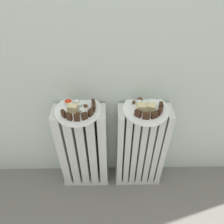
# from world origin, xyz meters

# --- Properties ---
(ground_plane) EXTENTS (6.00, 6.00, 0.00)m
(ground_plane) POSITION_xyz_m (0.00, 0.00, 0.00)
(ground_plane) COLOR slate
(radiator_left) EXTENTS (0.29, 0.12, 0.60)m
(radiator_left) POSITION_xyz_m (-0.17, 0.28, 0.29)
(radiator_left) COLOR silver
(radiator_left) RESTS_ON ground_plane
(radiator_right) EXTENTS (0.29, 0.12, 0.60)m
(radiator_right) POSITION_xyz_m (0.17, 0.28, 0.29)
(radiator_right) COLOR silver
(radiator_right) RESTS_ON ground_plane
(plate_left) EXTENTS (0.23, 0.23, 0.01)m
(plate_left) POSITION_xyz_m (-0.17, 0.28, 0.60)
(plate_left) COLOR white
(plate_left) RESTS_ON radiator_left
(plate_right) EXTENTS (0.23, 0.23, 0.01)m
(plate_right) POSITION_xyz_m (0.17, 0.28, 0.60)
(plate_right) COLOR white
(plate_right) RESTS_ON radiator_right
(dark_cake_slice_left_0) EXTENTS (0.03, 0.03, 0.04)m
(dark_cake_slice_left_0) POSITION_xyz_m (-0.23, 0.23, 0.63)
(dark_cake_slice_left_0) COLOR #382114
(dark_cake_slice_left_0) RESTS_ON plate_left
(dark_cake_slice_left_1) EXTENTS (0.03, 0.02, 0.04)m
(dark_cake_slice_left_1) POSITION_xyz_m (-0.20, 0.21, 0.63)
(dark_cake_slice_left_1) COLOR #382114
(dark_cake_slice_left_1) RESTS_ON plate_left
(dark_cake_slice_left_2) EXTENTS (0.03, 0.02, 0.04)m
(dark_cake_slice_left_2) POSITION_xyz_m (-0.16, 0.20, 0.63)
(dark_cake_slice_left_2) COLOR #382114
(dark_cake_slice_left_2) RESTS_ON plate_left
(dark_cake_slice_left_3) EXTENTS (0.03, 0.02, 0.04)m
(dark_cake_slice_left_3) POSITION_xyz_m (-0.13, 0.21, 0.63)
(dark_cake_slice_left_3) COLOR #382114
(dark_cake_slice_left_3) RESTS_ON plate_left
(dark_cake_slice_left_4) EXTENTS (0.03, 0.03, 0.04)m
(dark_cake_slice_left_4) POSITION_xyz_m (-0.10, 0.23, 0.63)
(dark_cake_slice_left_4) COLOR #382114
(dark_cake_slice_left_4) RESTS_ON plate_left
(dark_cake_slice_left_5) EXTENTS (0.02, 0.03, 0.04)m
(dark_cake_slice_left_5) POSITION_xyz_m (-0.09, 0.27, 0.63)
(dark_cake_slice_left_5) COLOR #382114
(dark_cake_slice_left_5) RESTS_ON plate_left
(dark_cake_slice_left_6) EXTENTS (0.02, 0.03, 0.04)m
(dark_cake_slice_left_6) POSITION_xyz_m (-0.09, 0.30, 0.63)
(dark_cake_slice_left_6) COLOR #382114
(dark_cake_slice_left_6) RESTS_ON plate_left
(marble_cake_slice_left_0) EXTENTS (0.05, 0.04, 0.04)m
(marble_cake_slice_left_0) POSITION_xyz_m (-0.19, 0.27, 0.63)
(marble_cake_slice_left_0) COLOR beige
(marble_cake_slice_left_0) RESTS_ON plate_left
(turkish_delight_left_0) EXTENTS (0.03, 0.03, 0.02)m
(turkish_delight_left_0) POSITION_xyz_m (-0.13, 0.24, 0.62)
(turkish_delight_left_0) COLOR white
(turkish_delight_left_0) RESTS_ON plate_left
(turkish_delight_left_1) EXTENTS (0.03, 0.03, 0.02)m
(turkish_delight_left_1) POSITION_xyz_m (-0.16, 0.30, 0.62)
(turkish_delight_left_1) COLOR white
(turkish_delight_left_1) RESTS_ON plate_left
(turkish_delight_left_2) EXTENTS (0.03, 0.03, 0.02)m
(turkish_delight_left_2) POSITION_xyz_m (-0.15, 0.26, 0.62)
(turkish_delight_left_2) COLOR white
(turkish_delight_left_2) RESTS_ON plate_left
(turkish_delight_left_3) EXTENTS (0.03, 0.03, 0.02)m
(turkish_delight_left_3) POSITION_xyz_m (-0.18, 0.32, 0.62)
(turkish_delight_left_3) COLOR white
(turkish_delight_left_3) RESTS_ON plate_left
(medjool_date_left_0) EXTENTS (0.03, 0.03, 0.01)m
(medjool_date_left_0) POSITION_xyz_m (-0.13, 0.30, 0.62)
(medjool_date_left_0) COLOR #4C2814
(medjool_date_left_0) RESTS_ON plate_left
(medjool_date_left_1) EXTENTS (0.03, 0.03, 0.02)m
(medjool_date_left_1) POSITION_xyz_m (-0.16, 0.24, 0.62)
(medjool_date_left_1) COLOR #4C2814
(medjool_date_left_1) RESTS_ON plate_left
(jam_bowl_left) EXTENTS (0.04, 0.04, 0.03)m
(jam_bowl_left) POSITION_xyz_m (-0.22, 0.31, 0.63)
(jam_bowl_left) COLOR white
(jam_bowl_left) RESTS_ON plate_left
(dark_cake_slice_right_0) EXTENTS (0.03, 0.03, 0.03)m
(dark_cake_slice_right_0) POSITION_xyz_m (0.12, 0.23, 0.63)
(dark_cake_slice_right_0) COLOR #382114
(dark_cake_slice_right_0) RESTS_ON plate_right
(dark_cake_slice_right_1) EXTENTS (0.03, 0.02, 0.03)m
(dark_cake_slice_right_1) POSITION_xyz_m (0.16, 0.21, 0.63)
(dark_cake_slice_right_1) COLOR #382114
(dark_cake_slice_right_1) RESTS_ON plate_right
(dark_cake_slice_right_2) EXTENTS (0.04, 0.03, 0.03)m
(dark_cake_slice_right_2) POSITION_xyz_m (0.20, 0.21, 0.63)
(dark_cake_slice_right_2) COLOR #382114
(dark_cake_slice_right_2) RESTS_ON plate_right
(dark_cake_slice_right_3) EXTENTS (0.03, 0.03, 0.03)m
(dark_cake_slice_right_3) POSITION_xyz_m (0.23, 0.24, 0.63)
(dark_cake_slice_right_3) COLOR #382114
(dark_cake_slice_right_3) RESTS_ON plate_right
(dark_cake_slice_right_4) EXTENTS (0.02, 0.03, 0.03)m
(dark_cake_slice_right_4) POSITION_xyz_m (0.24, 0.28, 0.63)
(dark_cake_slice_right_4) COLOR #382114
(dark_cake_slice_right_4) RESTS_ON plate_right
(marble_cake_slice_right_0) EXTENTS (0.05, 0.05, 0.04)m
(marble_cake_slice_right_0) POSITION_xyz_m (0.19, 0.26, 0.63)
(marble_cake_slice_right_0) COLOR beige
(marble_cake_slice_right_0) RESTS_ON plate_right
(marble_cake_slice_right_1) EXTENTS (0.04, 0.04, 0.04)m
(marble_cake_slice_right_1) POSITION_xyz_m (0.14, 0.26, 0.63)
(marble_cake_slice_right_1) COLOR beige
(marble_cake_slice_right_1) RESTS_ON plate_right
(turkish_delight_right_0) EXTENTS (0.02, 0.02, 0.02)m
(turkish_delight_right_0) POSITION_xyz_m (0.17, 0.31, 0.62)
(turkish_delight_right_0) COLOR white
(turkish_delight_right_0) RESTS_ON plate_right
(turkish_delight_right_1) EXTENTS (0.03, 0.03, 0.03)m
(turkish_delight_right_1) POSITION_xyz_m (0.20, 0.31, 0.62)
(turkish_delight_right_1) COLOR white
(turkish_delight_right_1) RESTS_ON plate_right
(turkish_delight_right_2) EXTENTS (0.02, 0.02, 0.02)m
(turkish_delight_right_2) POSITION_xyz_m (0.14, 0.32, 0.62)
(turkish_delight_right_2) COLOR white
(turkish_delight_right_2) RESTS_ON plate_right
(medjool_date_right_0) EXTENTS (0.02, 0.03, 0.02)m
(medjool_date_right_0) POSITION_xyz_m (0.11, 0.32, 0.62)
(medjool_date_right_0) COLOR #4C2814
(medjool_date_right_0) RESTS_ON plate_right
(medjool_date_right_1) EXTENTS (0.03, 0.03, 0.02)m
(medjool_date_right_1) POSITION_xyz_m (0.15, 0.34, 0.62)
(medjool_date_right_1) COLOR #4C2814
(medjool_date_right_1) RESTS_ON plate_right
(fork) EXTENTS (0.03, 0.10, 0.00)m
(fork) POSITION_xyz_m (0.13, 0.28, 0.61)
(fork) COLOR silver
(fork) RESTS_ON plate_right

